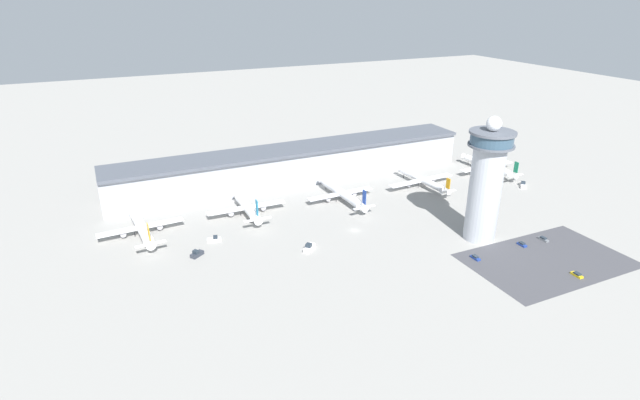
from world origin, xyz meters
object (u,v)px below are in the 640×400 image
airplane_gate_echo (488,166)px  car_yellow_taxi (475,258)px  airplane_gate_delta (422,180)px  service_truck_baggage (309,248)px  car_black_suv (522,244)px  airplane_gate_bravo (247,207)px  car_grey_coupe (543,239)px  service_truck_catering (197,254)px  car_green_van (577,275)px  service_truck_fuel (523,185)px  airplane_gate_alpha (141,227)px  control_tower (486,181)px  service_truck_water (214,239)px  airplane_gate_charlie (342,193)px

airplane_gate_echo → car_yellow_taxi: bearing=-134.6°
airplane_gate_delta → car_yellow_taxi: airplane_gate_delta is taller
airplane_gate_echo → service_truck_baggage: bearing=-162.2°
car_yellow_taxi → car_black_suv: bearing=1.3°
airplane_gate_bravo → car_yellow_taxi: (69.77, -79.14, -3.62)m
car_grey_coupe → service_truck_baggage: bearing=160.0°
service_truck_catering → car_green_van: (125.95, -75.32, -0.44)m
service_truck_fuel → car_black_suv: 73.37m
airplane_gate_bravo → service_truck_baggage: size_ratio=5.42×
car_black_suv → car_green_van: bearing=-89.5°
airplane_gate_bravo → airplane_gate_echo: (146.22, -1.50, -0.04)m
airplane_gate_alpha → car_green_van: size_ratio=8.77×
service_truck_baggage → car_green_van: size_ratio=1.50×
car_grey_coupe → car_black_suv: bearing=179.0°
service_truck_catering → car_black_suv: (125.73, -48.43, -0.43)m
airplane_gate_echo → service_truck_baggage: 140.25m
service_truck_catering → airplane_gate_echo: bearing=9.2°
service_truck_catering → car_grey_coupe: service_truck_catering is taller
car_yellow_taxi → airplane_gate_echo: bearing=45.4°
service_truck_baggage → airplane_gate_echo: bearing=17.8°
airplane_gate_alpha → service_truck_catering: size_ratio=6.80×
control_tower → airplane_gate_echo: bearing=45.5°
service_truck_water → car_black_suv: service_truck_water is taller
service_truck_baggage → service_truck_fuel: bearing=7.2°
airplane_gate_delta → car_grey_coupe: bearing=-82.4°
service_truck_catering → car_green_van: bearing=-30.9°
airplane_gate_echo → service_truck_baggage: size_ratio=6.02×
service_truck_fuel → car_black_suv: bearing=-135.8°
airplane_gate_bravo → car_yellow_taxi: 105.57m
service_truck_fuel → car_green_van: bearing=-123.9°
airplane_gate_delta → service_truck_water: 119.35m
service_truck_catering → car_yellow_taxi: size_ratio=1.35×
airplane_gate_bravo → control_tower: bearing=-38.0°
service_truck_catering → service_truck_baggage: (43.19, -14.26, 0.11)m
airplane_gate_bravo → service_truck_baggage: airplane_gate_bravo is taller
airplane_gate_delta → car_grey_coupe: airplane_gate_delta is taller
service_truck_catering → car_grey_coupe: size_ratio=1.26×
airplane_gate_charlie → service_truck_catering: airplane_gate_charlie is taller
airplane_gate_echo → car_black_suv: (-50.97, -77.04, -3.59)m
airplane_gate_bravo → car_black_suv: size_ratio=9.05×
airplane_gate_alpha → service_truck_water: size_ratio=6.54×
airplane_gate_echo → car_black_suv: airplane_gate_echo is taller
airplane_gate_echo → service_truck_fuel: 26.13m
control_tower → airplane_gate_alpha: size_ratio=1.30×
airplane_gate_bravo → service_truck_water: (-20.89, -20.19, -3.33)m
airplane_gate_bravo → service_truck_catering: (-30.48, -30.11, -3.20)m
airplane_gate_echo → car_grey_coupe: (-38.96, -77.26, -3.59)m
service_truck_fuel → airplane_gate_charlie: bearing=166.3°
airplane_gate_charlie → airplane_gate_echo: airplane_gate_charlie is taller
airplane_gate_echo → car_grey_coupe: size_ratio=8.77×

